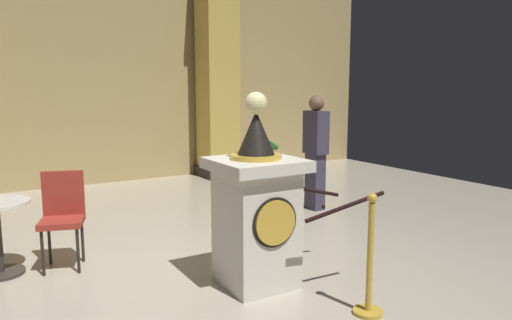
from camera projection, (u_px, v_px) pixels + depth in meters
ground_plane at (218, 280)px, 4.45m from camera, size 12.53×12.53×0.00m
back_wall at (87, 73)px, 8.66m from camera, size 12.53×0.16×4.10m
pedestal_clock at (256, 210)px, 4.25m from camera, size 0.76×0.76×1.75m
stanchion_near at (369, 273)px, 3.74m from camera, size 0.24×0.24×0.99m
stanchion_far at (288, 221)px, 5.12m from camera, size 0.24×0.24×1.04m
velvet_rope at (324, 197)px, 4.36m from camera, size 0.88×0.91×0.22m
column_right at (217, 79)px, 9.48m from camera, size 0.80×0.80×3.94m
potted_palm_right at (262, 175)px, 8.31m from camera, size 0.73×0.75×0.99m
bystander_guest at (316, 149)px, 6.95m from camera, size 0.23×0.36×1.68m
cafe_chair_red at (63, 211)px, 4.73m from camera, size 0.51×0.51×0.96m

